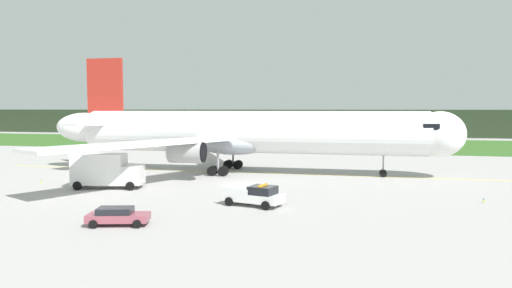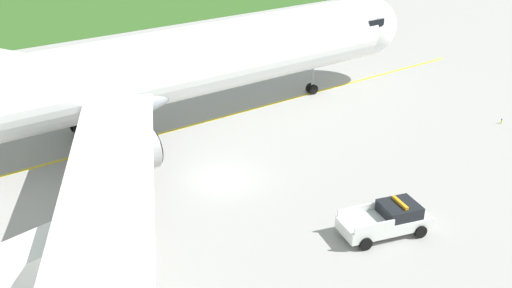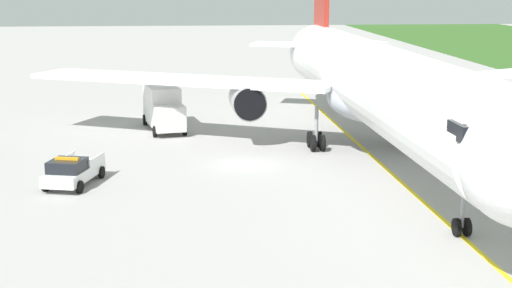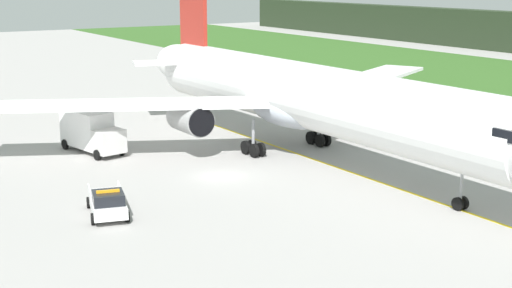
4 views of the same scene
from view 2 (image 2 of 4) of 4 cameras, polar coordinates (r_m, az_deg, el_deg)
The scene contains 6 objects.
ground at distance 41.30m, azimuth -3.14°, elevation -3.32°, with size 320.00×320.00×0.00m, color #A29F9C.
taxiway_centerline_main at distance 48.09m, azimuth -10.22°, elevation 0.60°, with size 70.91×0.30×0.01m, color yellow.
airliner at distance 45.98m, azimuth -11.37°, elevation 6.32°, with size 54.48×50.95×15.28m.
ops_pickup_truck at distance 35.99m, azimuth 12.18°, elevation -6.89°, with size 5.56×3.38×1.94m.
catering_truck at distance 31.31m, azimuth -18.15°, elevation -10.83°, with size 7.57×3.87×3.80m.
taxiway_edge_light_east at distance 53.70m, azimuth 21.93°, elevation 2.02°, with size 0.12×0.12×0.41m.
Camera 2 is at (-18.83, -31.06, 19.64)m, focal length 42.86 mm.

